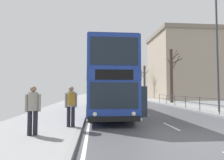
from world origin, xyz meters
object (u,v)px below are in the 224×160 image
double_decker_bus_main (107,82)px  bare_tree_far_00 (144,81)px  street_lamp_far_side (217,44)px  bare_tree_far_01 (171,74)px  pedestrian_with_backpack (71,103)px  bare_tree_far_02 (135,84)px  background_building_00 (188,66)px  pedestrian_companion (33,107)px

double_decker_bus_main → bare_tree_far_00: size_ratio=1.80×
street_lamp_far_side → bare_tree_far_01: size_ratio=1.28×
pedestrian_with_backpack → street_lamp_far_side: 12.03m
pedestrian_with_backpack → bare_tree_far_00: bare_tree_far_00 is taller
bare_tree_far_02 → pedestrian_with_backpack: bearing=-106.5°
street_lamp_far_side → bare_tree_far_00: bearing=88.7°
pedestrian_with_backpack → background_building_00: background_building_00 is taller
double_decker_bus_main → pedestrian_companion: double_decker_bus_main is taller
pedestrian_with_backpack → background_building_00: bearing=54.4°
double_decker_bus_main → background_building_00: 26.70m
street_lamp_far_side → bare_tree_far_02: bearing=90.3°
street_lamp_far_side → bare_tree_far_01: bearing=86.6°
pedestrian_with_backpack → pedestrian_companion: 1.85m
background_building_00 → double_decker_bus_main: bearing=-129.4°
street_lamp_far_side → pedestrian_with_backpack: bearing=-154.3°
pedestrian_with_backpack → bare_tree_far_01: bare_tree_far_01 is taller
bare_tree_far_00 → bare_tree_far_02: 5.88m
pedestrian_companion → background_building_00: bearing=54.2°
double_decker_bus_main → bare_tree_far_02: bearing=74.0°
bare_tree_far_01 → pedestrian_with_backpack: bearing=-125.7°
bare_tree_far_00 → bare_tree_far_01: bearing=-89.7°
street_lamp_far_side → double_decker_bus_main: bearing=174.5°
double_decker_bus_main → background_building_00: bearing=50.6°
bare_tree_far_02 → double_decker_bus_main: bearing=-106.0°
pedestrian_companion → street_lamp_far_side: 13.66m
bare_tree_far_00 → background_building_00: background_building_00 is taller
street_lamp_far_side → background_building_00: 22.86m
double_decker_bus_main → bare_tree_far_02: 29.51m
bare_tree_far_00 → background_building_00: size_ratio=0.48×
double_decker_bus_main → street_lamp_far_side: (8.26, -0.79, 2.86)m
double_decker_bus_main → bare_tree_far_00: 24.23m
street_lamp_far_side → background_building_00: background_building_00 is taller
pedestrian_companion → street_lamp_far_side: street_lamp_far_side is taller
bare_tree_far_02 → bare_tree_far_01: bearing=-87.8°
bare_tree_far_00 → street_lamp_far_side: bearing=-91.3°
double_decker_bus_main → pedestrian_companion: size_ratio=6.57×
bare_tree_far_01 → background_building_00: 13.84m
pedestrian_companion → background_building_00: 34.37m
bare_tree_far_01 → pedestrian_companion: bearing=-126.0°
pedestrian_companion → bare_tree_far_02: size_ratio=0.29×
bare_tree_far_00 → bare_tree_far_02: size_ratio=1.04×
double_decker_bus_main → pedestrian_with_backpack: double_decker_bus_main is taller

